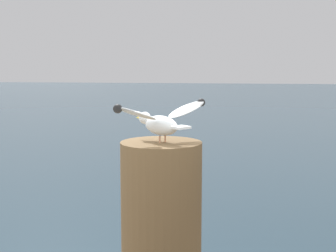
% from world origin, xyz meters
% --- Properties ---
extents(mooring_post, '(0.42, 0.42, 0.82)m').
position_xyz_m(mooring_post, '(0.78, -0.33, 1.91)').
color(mooring_post, brown).
rests_on(mooring_post, harbor_quay).
extents(seagull, '(0.46, 0.51, 0.21)m').
position_xyz_m(seagull, '(0.78, -0.33, 2.44)').
color(seagull, tan).
rests_on(seagull, mooring_post).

